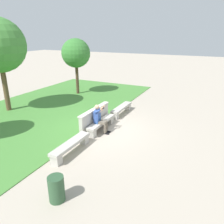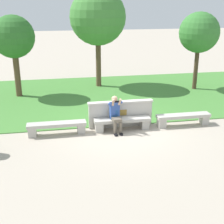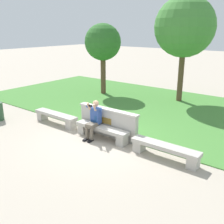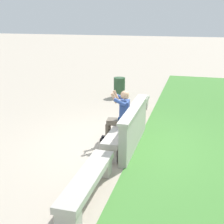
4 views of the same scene
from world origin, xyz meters
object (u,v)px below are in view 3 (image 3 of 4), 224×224
bench_mid (165,149)px  backpack (95,120)px  bench_main (56,117)px  tree_right_background (185,27)px  person_photographer (94,118)px  bench_near (102,130)px  tree_behind_wall (103,43)px

bench_mid → backpack: size_ratio=4.89×
bench_main → tree_right_background: (2.41, 6.28, 3.40)m
bench_mid → person_photographer: 2.71m
bench_near → tree_right_background: bearing=89.9°
bench_main → tree_behind_wall: size_ratio=0.53×
bench_near → tree_right_background: 7.15m
bench_near → bench_main: bearing=180.0°
bench_main → bench_near: 2.40m
backpack → tree_behind_wall: (-3.87, 5.08, 2.27)m
backpack → tree_right_background: 6.99m
bench_mid → tree_behind_wall: 8.72m
tree_right_background → tree_behind_wall: bearing=-164.3°
bench_near → tree_behind_wall: bearing=129.3°
tree_behind_wall → tree_right_background: 4.43m
person_photographer → tree_right_background: (0.29, 6.36, 2.97)m
bench_main → bench_mid: bearing=0.0°
tree_behind_wall → tree_right_background: (4.19, 1.18, 0.82)m
bench_main → backpack: bearing=0.6°
person_photographer → tree_behind_wall: 6.84m
bench_mid → person_photographer: person_photographer is taller
bench_mid → tree_behind_wall: bearing=142.2°
backpack → tree_right_background: size_ratio=0.08×
tree_behind_wall → tree_right_background: tree_right_background is taller
bench_mid → tree_right_background: tree_right_background is taller
bench_near → person_photographer: size_ratio=1.59×
bench_near → person_photographer: (-0.27, -0.08, 0.43)m
bench_near → bench_mid: same height
bench_mid → tree_right_background: (-2.38, 6.28, 3.40)m
bench_mid → backpack: (-2.70, 0.02, 0.32)m
bench_main → backpack: 2.11m
tree_behind_wall → bench_main: bearing=-70.7°
tree_behind_wall → bench_mid: bearing=-37.8°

